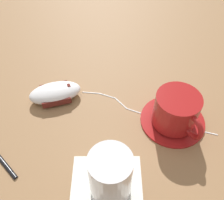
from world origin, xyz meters
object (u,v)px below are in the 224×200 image
computer_mouse (55,93)px  drinking_glass (110,177)px  coffee_cup (177,111)px  saucer (172,120)px

computer_mouse → drinking_glass: 0.25m
coffee_cup → computer_mouse: (0.26, 0.06, -0.03)m
saucer → drinking_glass: size_ratio=1.28×
saucer → drinking_glass: drinking_glass is taller
saucer → computer_mouse: 0.26m
computer_mouse → drinking_glass: size_ratio=1.17×
coffee_cup → computer_mouse: bearing=12.3°
computer_mouse → drinking_glass: bearing=148.5°
saucer → computer_mouse: (0.26, 0.06, 0.01)m
saucer → computer_mouse: size_ratio=1.09×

